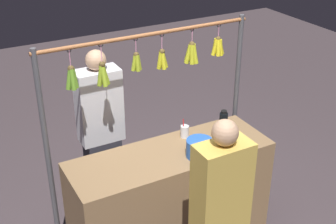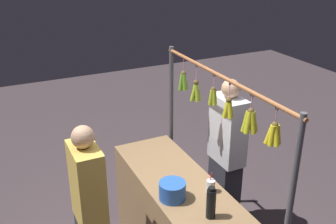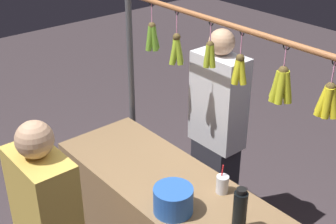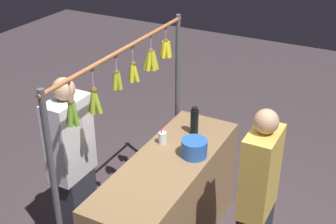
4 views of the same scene
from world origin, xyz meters
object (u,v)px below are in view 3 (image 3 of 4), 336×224
(blue_bucket, at_px, (173,200))
(water_bottle, at_px, (239,212))
(drink_cup, at_px, (222,184))
(vendor_person, at_px, (216,139))

(blue_bucket, bearing_deg, water_bottle, -155.71)
(drink_cup, bearing_deg, water_bottle, 148.13)
(water_bottle, distance_m, blue_bucket, 0.37)
(drink_cup, height_order, vendor_person, vendor_person)
(blue_bucket, distance_m, drink_cup, 0.33)
(drink_cup, relative_size, vendor_person, 0.11)
(vendor_person, bearing_deg, drink_cup, 136.48)
(water_bottle, height_order, vendor_person, vendor_person)
(blue_bucket, xyz_separation_m, drink_cup, (-0.05, -0.32, -0.02))
(water_bottle, distance_m, drink_cup, 0.34)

